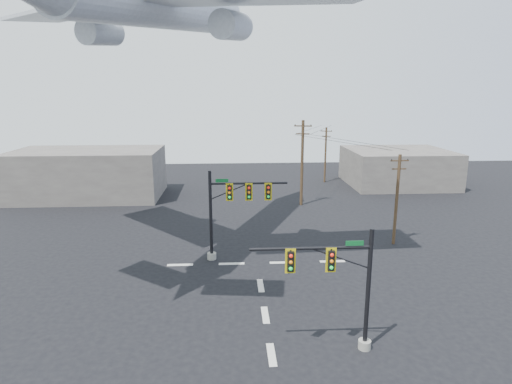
{
  "coord_description": "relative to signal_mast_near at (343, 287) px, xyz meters",
  "views": [
    {
      "loc": [
        -1.95,
        -19.31,
        13.18
      ],
      "look_at": [
        -0.5,
        5.0,
        7.41
      ],
      "focal_mm": 30.0,
      "sensor_mm": 36.0,
      "label": 1
    }
  ],
  "objects": [
    {
      "name": "building_right",
      "position": [
        18.38,
        39.78,
        -1.04
      ],
      "size": [
        14.0,
        12.0,
        5.0
      ],
      "primitive_type": "cube",
      "color": "slate",
      "rests_on": "ground"
    },
    {
      "name": "power_lines",
      "position": [
        5.61,
        28.69,
        4.8
      ],
      "size": [
        7.64,
        26.48,
        0.07
      ],
      "color": "black"
    },
    {
      "name": "signal_mast_near",
      "position": [
        0.0,
        0.0,
        0.0
      ],
      "size": [
        6.37,
        0.73,
        6.6
      ],
      "color": "gray",
      "rests_on": "ground"
    },
    {
      "name": "utility_pole_c",
      "position": [
        8.3,
        41.92,
        0.68
      ],
      "size": [
        1.58,
        0.69,
        8.08
      ],
      "rotation": [
        0.0,
        0.0,
        -0.37
      ],
      "color": "#47331E",
      "rests_on": "ground"
    },
    {
      "name": "lane_markings",
      "position": [
        -3.62,
        5.12,
        -3.53
      ],
      "size": [
        14.0,
        21.2,
        0.01
      ],
      "color": "beige",
      "rests_on": "ground"
    },
    {
      "name": "utility_pole_b",
      "position": [
        2.71,
        29.15,
        1.67
      ],
      "size": [
        2.01,
        0.52,
        9.97
      ],
      "rotation": [
        0.0,
        0.0,
        -0.19
      ],
      "color": "#47331E",
      "rests_on": "ground"
    },
    {
      "name": "building_left",
      "position": [
        -23.62,
        34.78,
        -0.54
      ],
      "size": [
        18.0,
        10.0,
        6.0
      ],
      "primitive_type": "cube",
      "color": "slate",
      "rests_on": "ground"
    },
    {
      "name": "utility_pole_a",
      "position": [
        8.71,
        15.45,
        0.62
      ],
      "size": [
        1.6,
        0.27,
        7.97
      ],
      "rotation": [
        0.0,
        0.0,
        0.05
      ],
      "color": "#47331E",
      "rests_on": "ground"
    },
    {
      "name": "ground",
      "position": [
        -3.62,
        -0.22,
        -3.54
      ],
      "size": [
        120.0,
        120.0,
        0.0
      ],
      "primitive_type": "plane",
      "color": "black",
      "rests_on": "ground"
    },
    {
      "name": "signal_mast_far",
      "position": [
        -5.7,
        12.78,
        0.52
      ],
      "size": [
        6.37,
        0.8,
        7.24
      ],
      "color": "gray",
      "rests_on": "ground"
    },
    {
      "name": "airliner",
      "position": [
        -10.33,
        14.43,
        15.77
      ],
      "size": [
        28.32,
        30.89,
        8.34
      ],
      "rotation": [
        0.0,
        -0.08,
        1.18
      ],
      "color": "silver"
    }
  ]
}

